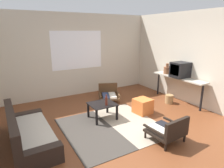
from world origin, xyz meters
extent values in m
plane|color=brown|center=(0.00, 0.00, 0.00)|extent=(7.80, 7.80, 0.00)
cube|color=beige|center=(0.00, 3.06, 1.35)|extent=(5.60, 0.12, 2.70)
cube|color=white|center=(0.00, 3.00, 1.52)|extent=(1.73, 0.01, 1.24)
cube|color=beige|center=(2.66, 0.30, 1.35)|extent=(0.12, 6.60, 2.70)
cube|color=#38332D|center=(-0.74, 0.35, 0.01)|extent=(1.07, 2.06, 0.01)
cube|color=gray|center=(0.32, 0.35, 0.01)|extent=(1.07, 2.06, 0.01)
cube|color=black|center=(-1.90, 0.57, 0.10)|extent=(0.77, 1.85, 0.21)
cube|color=#B2A899|center=(-1.87, 0.57, 0.26)|extent=(0.67, 1.66, 0.10)
cube|color=black|center=(-2.21, 0.56, 0.40)|extent=(0.18, 1.83, 0.60)
cube|color=black|center=(-1.92, 1.39, 0.17)|extent=(0.74, 0.19, 0.34)
cube|color=black|center=(-1.89, -0.26, 0.17)|extent=(0.74, 0.19, 0.34)
cube|color=black|center=(-0.20, 0.85, 0.40)|extent=(0.63, 0.57, 0.02)
cube|color=black|center=(-0.48, 1.09, 0.19)|extent=(0.04, 0.04, 0.39)
cube|color=black|center=(0.08, 1.09, 0.19)|extent=(0.04, 0.04, 0.39)
cube|color=black|center=(-0.48, 0.60, 0.19)|extent=(0.04, 0.04, 0.39)
cube|color=black|center=(0.08, 0.60, 0.19)|extent=(0.04, 0.04, 0.39)
cylinder|color=#472D19|center=(0.67, 1.48, 0.06)|extent=(0.04, 0.04, 0.13)
cylinder|color=#472D19|center=(0.19, 1.68, 0.06)|extent=(0.04, 0.04, 0.13)
cylinder|color=#472D19|center=(0.87, 1.96, 0.06)|extent=(0.04, 0.04, 0.13)
cylinder|color=#472D19|center=(0.39, 2.16, 0.06)|extent=(0.04, 0.04, 0.13)
cube|color=#472D19|center=(0.53, 1.82, 0.15)|extent=(0.78, 0.78, 0.05)
cube|color=beige|center=(0.62, 1.76, 0.21)|extent=(0.39, 0.57, 0.06)
cube|color=#2D3856|center=(0.43, 1.84, 0.21)|extent=(0.39, 0.57, 0.06)
cube|color=#472D19|center=(0.63, 2.07, 0.35)|extent=(0.58, 0.29, 0.34)
cube|color=#472D19|center=(0.79, 1.71, 0.27)|extent=(0.27, 0.57, 0.04)
cube|color=#472D19|center=(0.27, 1.92, 0.27)|extent=(0.27, 0.57, 0.04)
cylinder|color=black|center=(0.15, -0.42, 0.08)|extent=(0.04, 0.04, 0.16)
cylinder|color=black|center=(0.71, -0.37, 0.08)|extent=(0.04, 0.04, 0.16)
cylinder|color=black|center=(0.19, -0.94, 0.08)|extent=(0.04, 0.04, 0.16)
cylinder|color=black|center=(0.75, -0.90, 0.08)|extent=(0.04, 0.04, 0.16)
cube|color=black|center=(0.45, -0.66, 0.18)|extent=(0.68, 0.66, 0.05)
cube|color=beige|center=(0.33, -0.65, 0.24)|extent=(0.25, 0.56, 0.06)
cube|color=black|center=(0.56, -0.63, 0.24)|extent=(0.25, 0.56, 0.06)
cube|color=black|center=(0.47, -0.93, 0.38)|extent=(0.64, 0.12, 0.34)
cube|color=black|center=(0.15, -0.68, 0.30)|extent=(0.09, 0.61, 0.04)
cube|color=black|center=(0.75, -0.64, 0.30)|extent=(0.09, 0.61, 0.04)
cube|color=#D1662D|center=(0.89, 0.61, 0.20)|extent=(0.46, 0.46, 0.40)
cube|color=#B2AD9E|center=(2.37, 0.77, 0.78)|extent=(0.36, 1.81, 0.04)
cylinder|color=black|center=(2.37, -0.07, 0.38)|extent=(0.06, 0.06, 0.76)
cylinder|color=black|center=(2.37, 1.62, 0.38)|extent=(0.06, 0.06, 0.76)
cube|color=black|center=(2.37, 0.72, 1.02)|extent=(0.53, 0.42, 0.45)
cube|color=black|center=(2.11, 0.72, 1.04)|extent=(0.01, 0.33, 0.32)
cylinder|color=brown|center=(2.37, 1.27, 0.91)|extent=(0.21, 0.21, 0.22)
cylinder|color=brown|center=(2.37, 1.27, 1.08)|extent=(0.09, 0.09, 0.11)
cylinder|color=#5B2319|center=(-0.16, 0.70, 0.51)|extent=(0.06, 0.06, 0.21)
cylinder|color=#5B2319|center=(-0.16, 0.70, 0.65)|extent=(0.03, 0.03, 0.06)
cylinder|color=#9E7A4C|center=(2.06, 0.79, 0.13)|extent=(0.24, 0.24, 0.26)
camera|label=1|loc=(-2.22, -3.14, 2.15)|focal=30.89mm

